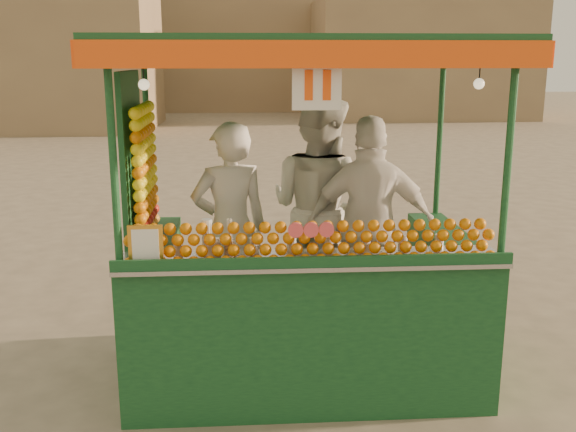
{
  "coord_description": "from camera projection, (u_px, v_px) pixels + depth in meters",
  "views": [
    {
      "loc": [
        -0.74,
        -5.18,
        2.53
      ],
      "look_at": [
        -0.4,
        -0.18,
        1.32
      ],
      "focal_mm": 40.91,
      "sensor_mm": 36.0,
      "label": 1
    }
  ],
  "objects": [
    {
      "name": "ground",
      "position": [
        333.0,
        359.0,
        5.66
      ],
      "size": [
        90.0,
        90.0,
        0.0
      ],
      "primitive_type": "plane",
      "color": "brown",
      "rests_on": "ground"
    },
    {
      "name": "building_left",
      "position": [
        14.0,
        45.0,
        23.76
      ],
      "size": [
        10.0,
        6.0,
        6.0
      ],
      "primitive_type": "cube",
      "color": "#8D7350",
      "rests_on": "ground"
    },
    {
      "name": "building_right",
      "position": [
        418.0,
        59.0,
        28.82
      ],
      "size": [
        9.0,
        6.0,
        5.0
      ],
      "primitive_type": "cube",
      "color": "#8D7350",
      "rests_on": "ground"
    },
    {
      "name": "building_center",
      "position": [
        217.0,
        39.0,
        33.81
      ],
      "size": [
        14.0,
        7.0,
        7.0
      ],
      "primitive_type": "cube",
      "color": "#8D7350",
      "rests_on": "ground"
    },
    {
      "name": "juice_cart",
      "position": [
        295.0,
        275.0,
        5.13
      ],
      "size": [
        2.95,
        1.91,
        2.68
      ],
      "color": "#103B1E",
      "rests_on": "ground"
    },
    {
      "name": "vendor_left",
      "position": [
        230.0,
        228.0,
        5.34
      ],
      "size": [
        0.72,
        0.57,
        1.74
      ],
      "rotation": [
        0.0,
        0.0,
        3.4
      ],
      "color": "silver",
      "rests_on": "ground"
    },
    {
      "name": "vendor_middle",
      "position": [
        319.0,
        208.0,
        5.63
      ],
      "size": [
        1.19,
        1.16,
        1.93
      ],
      "rotation": [
        0.0,
        0.0,
        2.46
      ],
      "color": "beige",
      "rests_on": "ground"
    },
    {
      "name": "vendor_right",
      "position": [
        370.0,
        226.0,
        5.3
      ],
      "size": [
        1.08,
        0.53,
        1.79
      ],
      "rotation": [
        0.0,
        0.0,
        3.05
      ],
      "color": "silver",
      "rests_on": "ground"
    }
  ]
}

